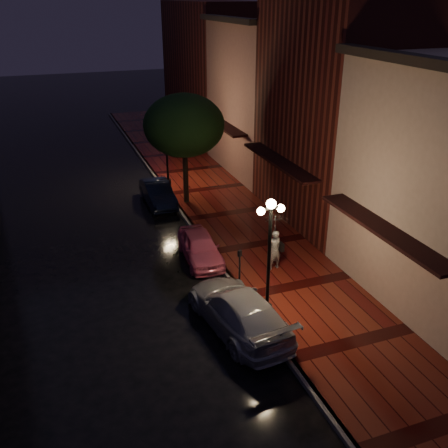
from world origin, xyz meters
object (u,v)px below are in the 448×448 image
object	(u,v)px
silver_car	(238,310)
woman_with_umbrella	(275,234)
street_tree	(184,127)
navy_car	(158,193)
streetlamp_near	(269,251)
parking_meter	(240,264)
streetlamp_far	(166,144)
pink_car	(200,247)

from	to	relation	value
silver_car	woman_with_umbrella	world-z (taller)	woman_with_umbrella
street_tree	navy_car	size ratio (longest dim) A/B	1.53
street_tree	navy_car	bearing A→B (deg)	158.38
streetlamp_near	navy_car	world-z (taller)	streetlamp_near
street_tree	silver_car	size ratio (longest dim) A/B	1.16
navy_car	silver_car	xyz separation A→B (m)	(-0.03, -11.88, 0.10)
woman_with_umbrella	parking_meter	world-z (taller)	woman_with_umbrella
woman_with_umbrella	parking_meter	xyz separation A→B (m)	(-1.77, -0.65, -0.69)
streetlamp_near	woman_with_umbrella	bearing A→B (deg)	60.34
streetlamp_far	navy_car	bearing A→B (deg)	-115.97
streetlamp_far	pink_car	bearing A→B (deg)	-95.86
pink_car	parking_meter	distance (m)	2.77
silver_car	parking_meter	xyz separation A→B (m)	(1.01, 2.43, 0.31)
streetlamp_far	silver_car	distance (m)	14.49
streetlamp_far	navy_car	xyz separation A→B (m)	(-1.19, -2.44, -1.97)
streetlamp_near	silver_car	size ratio (longest dim) A/B	0.87
navy_car	woman_with_umbrella	xyz separation A→B (m)	(2.76, -8.80, 1.10)
pink_car	woman_with_umbrella	bearing A→B (deg)	-35.01
streetlamp_far	silver_car	world-z (taller)	streetlamp_far
streetlamp_near	navy_car	bearing A→B (deg)	95.86
woman_with_umbrella	parking_meter	bearing A→B (deg)	11.15
street_tree	pink_car	world-z (taller)	street_tree
streetlamp_far	woman_with_umbrella	xyz separation A→B (m)	(1.57, -11.24, -0.87)
parking_meter	streetlamp_near	bearing A→B (deg)	-108.49
navy_car	parking_meter	xyz separation A→B (m)	(0.99, -9.46, 0.41)
streetlamp_far	parking_meter	size ratio (longest dim) A/B	2.95
streetlamp_near	streetlamp_far	xyz separation A→B (m)	(0.00, 14.00, 0.00)
street_tree	woman_with_umbrella	xyz separation A→B (m)	(1.31, -8.23, -2.52)
streetlamp_near	silver_car	xyz separation A→B (m)	(-1.21, -0.32, -1.88)
pink_car	woman_with_umbrella	distance (m)	3.40
silver_car	woman_with_umbrella	bearing A→B (deg)	-139.44
navy_car	pink_car	bearing A→B (deg)	-88.53
streetlamp_near	pink_car	world-z (taller)	streetlamp_near
streetlamp_near	pink_car	xyz separation A→B (m)	(-0.95, 4.75, -1.99)
streetlamp_far	navy_car	size ratio (longest dim) A/B	1.13
street_tree	woman_with_umbrella	world-z (taller)	street_tree
silver_car	streetlamp_near	bearing A→B (deg)	-172.62
pink_car	navy_car	distance (m)	6.82
navy_car	parking_meter	world-z (taller)	parking_meter
streetlamp_far	pink_car	xyz separation A→B (m)	(-0.95, -9.25, -1.99)
woman_with_umbrella	streetlamp_near	bearing A→B (deg)	51.31
streetlamp_near	woman_with_umbrella	size ratio (longest dim) A/B	1.81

